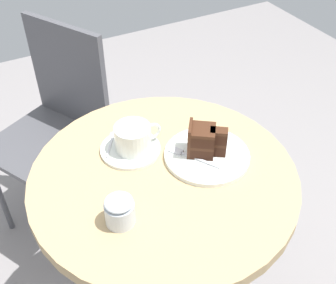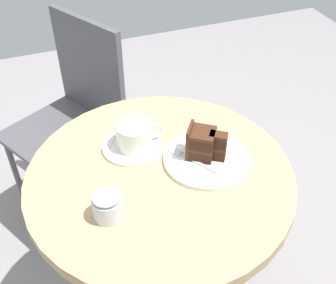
{
  "view_description": "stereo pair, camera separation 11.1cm",
  "coord_description": "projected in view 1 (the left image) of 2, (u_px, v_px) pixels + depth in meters",
  "views": [
    {
      "loc": [
        -0.35,
        -0.68,
        1.51
      ],
      "look_at": [
        0.05,
        0.06,
        0.79
      ],
      "focal_mm": 45.0,
      "sensor_mm": 36.0,
      "label": 1
    },
    {
      "loc": [
        -0.25,
        -0.73,
        1.51
      ],
      "look_at": [
        0.05,
        0.06,
        0.79
      ],
      "focal_mm": 45.0,
      "sensor_mm": 36.0,
      "label": 2
    }
  ],
  "objects": [
    {
      "name": "teaspoon",
      "position": [
        112.0,
        140.0,
        1.16
      ],
      "size": [
        0.07,
        0.1,
        0.0
      ],
      "rotation": [
        0.0,
        0.0,
        1.0
      ],
      "color": "silver",
      "rests_on": "saucer"
    },
    {
      "name": "saucer",
      "position": [
        130.0,
        149.0,
        1.14
      ],
      "size": [
        0.16,
        0.16,
        0.01
      ],
      "color": "silver",
      "rests_on": "cafe_table"
    },
    {
      "name": "sugar_pot",
      "position": [
        120.0,
        210.0,
        0.93
      ],
      "size": [
        0.07,
        0.07,
        0.08
      ],
      "color": "silver",
      "rests_on": "cafe_table"
    },
    {
      "name": "cafe_chair",
      "position": [
        58.0,
        117.0,
        1.63
      ],
      "size": [
        0.52,
        0.52,
        0.88
      ],
      "rotation": [
        0.0,
        0.0,
        5.22
      ],
      "color": "#4C4C51",
      "rests_on": "ground"
    },
    {
      "name": "napkin",
      "position": [
        208.0,
        157.0,
        1.12
      ],
      "size": [
        0.19,
        0.17,
        0.0
      ],
      "rotation": [
        0.0,
        0.0,
        0.17
      ],
      "color": "tan",
      "rests_on": "cafe_table"
    },
    {
      "name": "cake_slice",
      "position": [
        204.0,
        141.0,
        1.09
      ],
      "size": [
        0.11,
        0.1,
        0.09
      ],
      "rotation": [
        0.0,
        0.0,
        5.67
      ],
      "color": "#381E14",
      "rests_on": "cake_plate"
    },
    {
      "name": "fork",
      "position": [
        188.0,
        156.0,
        1.11
      ],
      "size": [
        0.09,
        0.13,
        0.0
      ],
      "rotation": [
        0.0,
        0.0,
        2.13
      ],
      "color": "silver",
      "rests_on": "cake_plate"
    },
    {
      "name": "cake_plate",
      "position": [
        206.0,
        155.0,
        1.12
      ],
      "size": [
        0.23,
        0.23,
        0.01
      ],
      "color": "silver",
      "rests_on": "cafe_table"
    },
    {
      "name": "coffee_cup",
      "position": [
        134.0,
        137.0,
        1.11
      ],
      "size": [
        0.13,
        0.1,
        0.07
      ],
      "color": "silver",
      "rests_on": "saucer"
    },
    {
      "name": "cafe_table",
      "position": [
        164.0,
        207.0,
        1.16
      ],
      "size": [
        0.69,
        0.69,
        0.75
      ],
      "color": "tan",
      "rests_on": "ground"
    }
  ]
}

